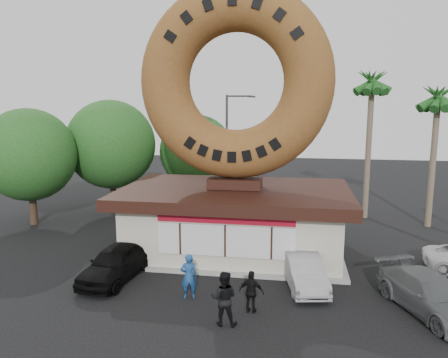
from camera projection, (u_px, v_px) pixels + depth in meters
name	position (u px, v px, depth m)	size (l,w,h in m)	color
ground	(213.00, 305.00, 16.28)	(90.00, 90.00, 0.00)	black
donut_shop	(235.00, 218.00, 21.79)	(11.20, 7.20, 3.80)	#BDB7A1
giant_donut	(236.00, 82.00, 20.65)	(9.23, 9.23, 2.35)	brown
tree_west	(111.00, 144.00, 29.63)	(6.00, 6.00, 7.65)	#473321
tree_mid	(197.00, 152.00, 30.80)	(5.20, 5.20, 6.63)	#473321
tree_far	(29.00, 155.00, 26.35)	(5.60, 5.60, 7.14)	#473321
palm_near	(372.00, 87.00, 27.23)	(2.60, 2.60, 9.75)	#726651
palm_far	(438.00, 102.00, 25.37)	(2.60, 2.60, 8.75)	#726651
street_lamp	(229.00, 144.00, 31.35)	(2.11, 0.20, 8.00)	#59595E
person_left	(189.00, 276.00, 16.70)	(0.65, 0.43, 1.78)	navy
person_center	(224.00, 298.00, 14.71)	(0.92, 0.71, 1.89)	black
person_right	(252.00, 292.00, 15.58)	(0.91, 0.38, 1.56)	black
car_black	(115.00, 263.00, 18.54)	(1.72, 4.28, 1.46)	black
car_silver	(304.00, 271.00, 17.87)	(1.37, 3.92, 1.29)	#9C9BA0
car_grey	(430.00, 294.00, 15.60)	(1.92, 4.71, 1.37)	#5C6061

